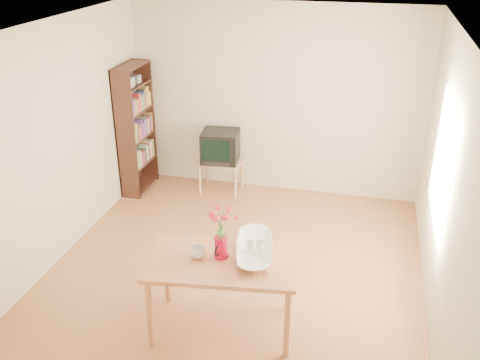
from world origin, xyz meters
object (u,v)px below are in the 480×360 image
(pitcher, at_px, (221,248))
(table, at_px, (222,268))
(bowl, at_px, (254,230))
(television, at_px, (221,146))
(mug, at_px, (198,252))

(pitcher, bearing_deg, table, -57.90)
(bowl, relative_size, television, 0.92)
(table, height_order, pitcher, pitcher)
(bowl, bearing_deg, pitcher, -153.96)
(pitcher, distance_m, bowl, 0.33)
(bowl, bearing_deg, table, -143.10)
(table, xyz_separation_m, pitcher, (-0.02, 0.05, 0.18))
(pitcher, xyz_separation_m, television, (-0.80, 2.77, -0.16))
(table, height_order, bowl, bowl)
(table, distance_m, pitcher, 0.19)
(table, bearing_deg, bowl, 29.23)
(pitcher, bearing_deg, mug, -151.92)
(bowl, xyz_separation_m, television, (-1.07, 2.64, -0.30))
(bowl, bearing_deg, television, 112.11)
(mug, bearing_deg, pitcher, -171.71)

